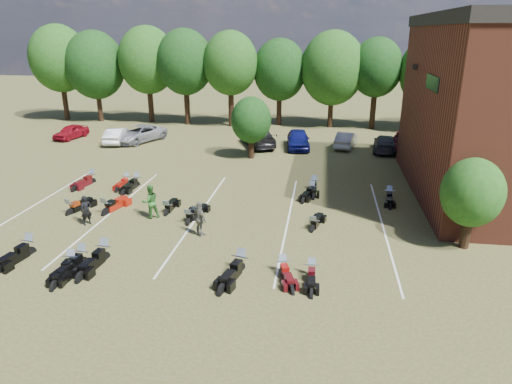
% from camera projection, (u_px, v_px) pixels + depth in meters
% --- Properties ---
extents(ground, '(160.00, 160.00, 0.00)m').
position_uv_depth(ground, '(242.00, 242.00, 22.15)').
color(ground, brown).
rests_on(ground, ground).
extents(car_0, '(2.25, 4.08, 1.31)m').
position_uv_depth(car_0, '(71.00, 132.00, 43.39)').
color(car_0, maroon).
rests_on(car_0, ground).
extents(car_1, '(2.10, 4.50, 1.43)m').
position_uv_depth(car_1, '(118.00, 135.00, 41.58)').
color(car_1, silver).
rests_on(car_1, ground).
extents(car_2, '(4.48, 5.95, 1.50)m').
position_uv_depth(car_2, '(139.00, 134.00, 42.07)').
color(car_2, gray).
rests_on(car_2, ground).
extents(car_3, '(4.14, 5.96, 1.60)m').
position_uv_depth(car_3, '(258.00, 137.00, 40.53)').
color(car_3, black).
rests_on(car_3, ground).
extents(car_4, '(2.37, 4.89, 1.61)m').
position_uv_depth(car_4, '(298.00, 139.00, 39.74)').
color(car_4, '#0C1058').
rests_on(car_4, ground).
extents(car_5, '(2.26, 4.34, 1.36)m').
position_uv_depth(car_5, '(346.00, 140.00, 40.06)').
color(car_5, '#A1A29D').
rests_on(car_5, ground).
extents(car_6, '(4.42, 6.27, 1.59)m').
position_uv_depth(car_6, '(406.00, 141.00, 39.06)').
color(car_6, '#50040C').
rests_on(car_6, ground).
extents(car_7, '(2.48, 4.93, 1.37)m').
position_uv_depth(car_7, '(385.00, 143.00, 38.76)').
color(car_7, '#323236').
rests_on(car_7, ground).
extents(person_black, '(0.67, 0.69, 1.60)m').
position_uv_depth(person_black, '(86.00, 210.00, 23.94)').
color(person_black, black).
rests_on(person_black, ground).
extents(person_green, '(1.17, 1.13, 1.90)m').
position_uv_depth(person_green, '(150.00, 202.00, 24.76)').
color(person_green, '#2B6827').
rests_on(person_green, ground).
extents(person_grey, '(1.09, 1.02, 1.80)m').
position_uv_depth(person_grey, '(200.00, 219.00, 22.59)').
color(person_grey, '#5F5D51').
rests_on(person_grey, ground).
extents(motorcycle_0, '(1.13, 2.60, 1.40)m').
position_uv_depth(motorcycle_0, '(30.00, 254.00, 20.94)').
color(motorcycle_0, black).
rests_on(motorcycle_0, ground).
extents(motorcycle_1, '(0.89, 2.26, 1.23)m').
position_uv_depth(motorcycle_1, '(72.00, 269.00, 19.67)').
color(motorcycle_1, black).
rests_on(motorcycle_1, ground).
extents(motorcycle_2, '(0.99, 2.43, 1.32)m').
position_uv_depth(motorcycle_2, '(82.00, 264.00, 20.05)').
color(motorcycle_2, black).
rests_on(motorcycle_2, ground).
extents(motorcycle_3, '(1.02, 2.59, 1.41)m').
position_uv_depth(motorcycle_3, '(105.00, 260.00, 20.45)').
color(motorcycle_3, black).
rests_on(motorcycle_3, ground).
extents(motorcycle_4, '(1.36, 2.64, 1.41)m').
position_uv_depth(motorcycle_4, '(240.00, 271.00, 19.48)').
color(motorcycle_4, black).
rests_on(motorcycle_4, ground).
extents(motorcycle_5, '(0.72, 2.06, 1.14)m').
position_uv_depth(motorcycle_5, '(311.00, 277.00, 19.05)').
color(motorcycle_5, black).
rests_on(motorcycle_5, ground).
extents(motorcycle_6, '(1.29, 2.18, 1.16)m').
position_uv_depth(motorcycle_6, '(283.00, 273.00, 19.31)').
color(motorcycle_6, '#40090D').
rests_on(motorcycle_6, ground).
extents(motorcycle_7, '(1.41, 2.64, 1.41)m').
position_uv_depth(motorcycle_7, '(106.00, 214.00, 25.56)').
color(motorcycle_7, maroon).
rests_on(motorcycle_7, ground).
extents(motorcycle_8, '(1.42, 2.45, 1.30)m').
position_uv_depth(motorcycle_8, '(71.00, 214.00, 25.57)').
color(motorcycle_8, black).
rests_on(motorcycle_8, ground).
extents(motorcycle_9, '(0.72, 2.16, 1.20)m').
position_uv_depth(motorcycle_9, '(167.00, 214.00, 25.52)').
color(motorcycle_9, black).
rests_on(motorcycle_9, ground).
extents(motorcycle_10, '(0.91, 2.06, 1.11)m').
position_uv_depth(motorcycle_10, '(196.00, 219.00, 24.87)').
color(motorcycle_10, black).
rests_on(motorcycle_10, ground).
extents(motorcycle_11, '(0.74, 2.18, 1.21)m').
position_uv_depth(motorcycle_11, '(189.00, 224.00, 24.29)').
color(motorcycle_11, black).
rests_on(motorcycle_11, ground).
extents(motorcycle_12, '(1.20, 2.26, 1.20)m').
position_uv_depth(motorcycle_12, '(313.00, 231.00, 23.43)').
color(motorcycle_12, black).
rests_on(motorcycle_12, ground).
extents(motorcycle_14, '(1.18, 2.47, 1.32)m').
position_uv_depth(motorcycle_14, '(92.00, 183.00, 30.81)').
color(motorcycle_14, '#43090F').
rests_on(motorcycle_14, ground).
extents(motorcycle_15, '(0.68, 2.04, 1.13)m').
position_uv_depth(motorcycle_15, '(127.00, 184.00, 30.53)').
color(motorcycle_15, maroon).
rests_on(motorcycle_15, ground).
extents(motorcycle_16, '(0.97, 2.39, 1.30)m').
position_uv_depth(motorcycle_16, '(137.00, 186.00, 30.16)').
color(motorcycle_16, black).
rests_on(motorcycle_16, ground).
extents(motorcycle_18, '(1.26, 2.28, 1.21)m').
position_uv_depth(motorcycle_18, '(311.00, 195.00, 28.63)').
color(motorcycle_18, black).
rests_on(motorcycle_18, ground).
extents(motorcycle_19, '(0.78, 2.35, 1.31)m').
position_uv_depth(motorcycle_19, '(314.00, 190.00, 29.53)').
color(motorcycle_19, black).
rests_on(motorcycle_19, ground).
extents(motorcycle_20, '(0.83, 2.16, 1.18)m').
position_uv_depth(motorcycle_20, '(389.00, 199.00, 27.79)').
color(motorcycle_20, black).
rests_on(motorcycle_20, ground).
extents(tree_line, '(56.00, 6.00, 9.79)m').
position_uv_depth(tree_line, '(281.00, 66.00, 47.25)').
color(tree_line, black).
rests_on(tree_line, ground).
extents(young_tree_near_building, '(2.80, 2.80, 4.16)m').
position_uv_depth(young_tree_near_building, '(472.00, 193.00, 20.72)').
color(young_tree_near_building, black).
rests_on(young_tree_near_building, ground).
extents(young_tree_midfield, '(3.20, 3.20, 4.70)m').
position_uv_depth(young_tree_midfield, '(251.00, 120.00, 35.86)').
color(young_tree_midfield, black).
rests_on(young_tree_midfield, ground).
extents(parking_lines, '(20.10, 14.00, 0.01)m').
position_uv_depth(parking_lines, '(198.00, 215.00, 25.37)').
color(parking_lines, silver).
rests_on(parking_lines, ground).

